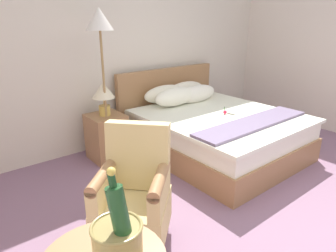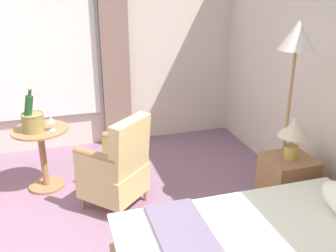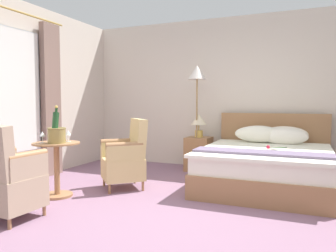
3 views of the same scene
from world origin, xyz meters
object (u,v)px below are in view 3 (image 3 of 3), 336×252
at_px(bed, 266,163).
at_px(bedside_lamp, 199,121).
at_px(armchair_by_window, 126,158).
at_px(floor_lamp_brass, 197,83).
at_px(champagne_bucket, 56,133).
at_px(armchair_facing_bed, 6,179).
at_px(wine_glass_near_bucket, 68,133).
at_px(wine_glass_near_edge, 42,135).
at_px(side_table_round, 57,165).
at_px(nightstand, 199,154).

height_order(bed, bedside_lamp, bed).
bearing_deg(armchair_by_window, floor_lamp_brass, 69.42).
distance_m(champagne_bucket, armchair_by_window, 1.01).
bearing_deg(armchair_facing_bed, champagne_bucket, 94.25).
height_order(floor_lamp_brass, wine_glass_near_bucket, floor_lamp_brass).
bearing_deg(wine_glass_near_edge, bed, 34.08).
bearing_deg(armchair_facing_bed, armchair_by_window, 72.61).
bearing_deg(side_table_round, wine_glass_near_edge, -134.14).
bearing_deg(floor_lamp_brass, wine_glass_near_bucket, -117.70).
bearing_deg(bed, bedside_lamp, 151.48).
bearing_deg(armchair_by_window, champagne_bucket, -126.16).
height_order(wine_glass_near_bucket, armchair_by_window, armchair_by_window).
bearing_deg(side_table_round, bedside_lamp, 62.36).
height_order(wine_glass_near_bucket, wine_glass_near_edge, wine_glass_near_bucket).
relative_size(wine_glass_near_bucket, wine_glass_near_edge, 1.02).
distance_m(floor_lamp_brass, wine_glass_near_bucket, 2.43).
bearing_deg(wine_glass_near_edge, champagne_bucket, 20.77).
height_order(wine_glass_near_bucket, armchair_facing_bed, armchair_facing_bed).
bearing_deg(wine_glass_near_edge, armchair_facing_bed, -73.07).
relative_size(floor_lamp_brass, armchair_facing_bed, 1.88).
relative_size(bed, bedside_lamp, 5.10).
bearing_deg(bedside_lamp, armchair_by_window, -110.32).
relative_size(champagne_bucket, armchair_by_window, 0.48).
distance_m(side_table_round, wine_glass_near_bucket, 0.43).
height_order(bed, armchair_by_window, bed).
distance_m(bed, floor_lamp_brass, 1.83).
bearing_deg(side_table_round, champagne_bucket, -43.53).
bearing_deg(nightstand, armchair_by_window, -110.32).
distance_m(nightstand, floor_lamp_brass, 1.24).
distance_m(champagne_bucket, wine_glass_near_bucket, 0.18).
bearing_deg(bed, armchair_facing_bed, -133.05).
bearing_deg(side_table_round, wine_glass_near_bucket, 57.23).
bearing_deg(wine_glass_near_edge, floor_lamp_brass, 61.01).
bearing_deg(armchair_by_window, bedside_lamp, 69.68).
bearing_deg(champagne_bucket, floor_lamp_brass, 63.66).
height_order(nightstand, armchair_by_window, armchair_by_window).
distance_m(bed, armchair_by_window, 2.01).
height_order(bedside_lamp, side_table_round, bedside_lamp).
bearing_deg(floor_lamp_brass, armchair_facing_bed, -108.96).
distance_m(floor_lamp_brass, armchair_by_window, 1.93).
relative_size(nightstand, armchair_facing_bed, 0.60).
height_order(champagne_bucket, wine_glass_near_bucket, champagne_bucket).
bearing_deg(wine_glass_near_bucket, side_table_round, -122.77).
distance_m(bed, champagne_bucket, 2.91).
bearing_deg(armchair_by_window, side_table_round, -130.83).
bearing_deg(nightstand, armchair_facing_bed, -108.86).
bearing_deg(wine_glass_near_edge, nightstand, 61.38).
distance_m(wine_glass_near_edge, armchair_facing_bed, 0.87).
height_order(side_table_round, wine_glass_near_bucket, wine_glass_near_bucket).
height_order(wine_glass_near_edge, armchair_facing_bed, armchair_facing_bed).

